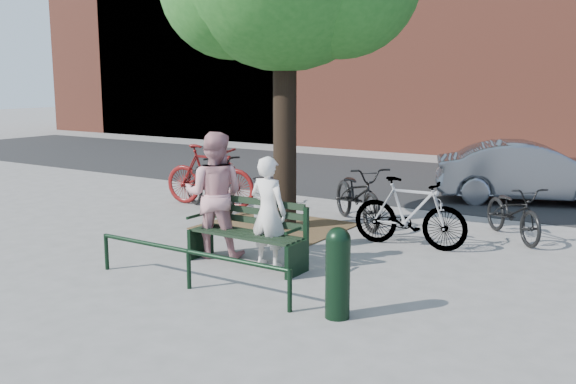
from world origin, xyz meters
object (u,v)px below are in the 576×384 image
Objects in this scene: person_left at (268,212)px; parked_car at (531,172)px; park_bench at (250,231)px; person_right at (214,195)px; bollard at (338,270)px; litter_bin at (265,203)px; bicycle_c at (358,195)px.

parked_car is at bearing -104.89° from person_left.
park_bench is 0.94× the size of person_right.
park_bench is 7.29m from parked_car.
bollard is 1.15× the size of litter_bin.
person_right is 7.47m from parked_car.
park_bench is at bearing -140.65° from bicycle_c.
person_right is (-0.96, 0.00, 0.15)m from person_left.
parked_car reaches higher than park_bench.
bicycle_c is 0.53× the size of parked_car.
person_left is 0.97m from person_right.
park_bench is at bearing 140.04° from parked_car.
park_bench reaches higher than litter_bin.
person_right reaches higher than bicycle_c.
parked_car is (2.25, 6.94, 0.16)m from park_bench.
person_right reaches higher than parked_car.
person_right is 3.16m from bicycle_c.
park_bench is at bearing 149.84° from person_right.
litter_bin is at bearing 176.15° from bicycle_c.
bollard is 0.50× the size of bicycle_c.
park_bench is 0.82m from person_right.
bicycle_c is at bearing -86.01° from person_left.
litter_bin is 6.02m from parked_car.
bicycle_c is 4.38m from parked_car.
parked_car is at bearing 12.59° from bicycle_c.
person_right is at bearing -153.28° from bicycle_c.
litter_bin is at bearing 135.52° from bollard.
park_bench is 0.84× the size of bicycle_c.
person_right is 2.99m from bollard.
person_right is at bearing 156.06° from bollard.
person_left is 1.75× the size of litter_bin.
person_left is 2.32m from litter_bin.
person_right is (-0.68, 0.07, 0.44)m from park_bench.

